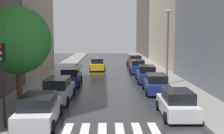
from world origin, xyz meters
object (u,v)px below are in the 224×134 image
object	(u,v)px
parked_car_right_nearest	(177,104)
parked_car_right_fifth	(135,62)
parked_car_left_third	(71,77)
parked_car_left_nearest	(39,110)
street_tree_left	(17,40)
parked_car_right_third	(146,74)
traffic_light_left_corner	(2,67)
taxi_midroad	(97,64)
parked_car_right_fourth	(137,67)
lamp_post_right	(168,42)
parked_car_left_second	(58,90)
parked_car_right_second	(156,84)

from	to	relation	value
parked_car_right_nearest	parked_car_right_fifth	world-z (taller)	parked_car_right_fifth
parked_car_left_third	parked_car_right_nearest	size ratio (longest dim) A/B	1.14
parked_car_left_nearest	street_tree_left	size ratio (longest dim) A/B	0.72
parked_car_right_third	street_tree_left	distance (m)	14.53
parked_car_left_third	traffic_light_left_corner	bearing A→B (deg)	171.16
parked_car_left_nearest	parked_car_right_nearest	distance (m)	8.02
parked_car_left_nearest	taxi_midroad	distance (m)	22.79
parked_car_right_third	parked_car_right_fourth	xyz separation A→B (m)	(-0.16, 6.70, -0.02)
parked_car_right_fifth	traffic_light_left_corner	bearing A→B (deg)	158.16
lamp_post_right	street_tree_left	bearing A→B (deg)	-145.07
parked_car_left_third	parked_car_right_nearest	xyz separation A→B (m)	(7.69, -10.54, -0.02)
parked_car_left_nearest	parked_car_right_third	size ratio (longest dim) A/B	1.04
parked_car_right_nearest	parked_car_right_fifth	bearing A→B (deg)	1.12
parked_car_left_nearest	parked_car_right_fifth	world-z (taller)	parked_car_right_fifth
parked_car_left_third	parked_car_right_third	xyz separation A→B (m)	(7.57, 1.37, 0.03)
parked_car_left_second	parked_car_right_second	distance (m)	8.13
parked_car_right_fifth	street_tree_left	size ratio (longest dim) A/B	0.73
parked_car_left_nearest	parked_car_left_third	world-z (taller)	parked_car_left_third
parked_car_left_second	parked_car_left_third	size ratio (longest dim) A/B	1.05
parked_car_left_nearest	taxi_midroad	size ratio (longest dim) A/B	1.07
parked_car_right_fourth	parked_car_right_second	bearing A→B (deg)	-177.69
parked_car_right_second	taxi_midroad	distance (m)	15.83
parked_car_left_nearest	parked_car_right_third	world-z (taller)	parked_car_right_third
parked_car_right_fifth	traffic_light_left_corner	size ratio (longest dim) A/B	1.11
parked_car_right_third	traffic_light_left_corner	world-z (taller)	traffic_light_left_corner
parked_car_right_second	parked_car_right_fifth	bearing A→B (deg)	2.38
lamp_post_right	parked_car_right_fifth	bearing A→B (deg)	96.15
parked_car_right_fifth	lamp_post_right	world-z (taller)	lamp_post_right
parked_car_left_second	parked_car_right_third	size ratio (longest dim) A/B	1.06
parked_car_left_second	taxi_midroad	distance (m)	17.49
parked_car_right_fourth	parked_car_left_nearest	bearing A→B (deg)	160.00
parked_car_left_second	taxi_midroad	size ratio (longest dim) A/B	1.09
parked_car_left_third	traffic_light_left_corner	size ratio (longest dim) A/B	1.07
parked_car_right_fifth	taxi_midroad	distance (m)	6.23
parked_car_right_nearest	traffic_light_left_corner	xyz separation A→B (m)	(-9.44, -2.18, 2.53)
traffic_light_left_corner	parked_car_right_second	bearing A→B (deg)	43.37
parked_car_left_third	parked_car_right_fourth	world-z (taller)	parked_car_right_fourth
parked_car_left_second	parked_car_right_fourth	xyz separation A→B (m)	(7.53, 14.38, -0.02)
parked_car_right_fourth	taxi_midroad	xyz separation A→B (m)	(-5.18, 2.95, -0.02)
traffic_light_left_corner	taxi_midroad	bearing A→B (deg)	80.49
parked_car_left_second	lamp_post_right	bearing A→B (deg)	-57.65
parked_car_right_second	street_tree_left	bearing A→B (deg)	118.57
taxi_midroad	parked_car_left_third	bearing A→B (deg)	167.30
parked_car_right_third	lamp_post_right	world-z (taller)	lamp_post_right
parked_car_right_third	taxi_midroad	size ratio (longest dim) A/B	1.02
parked_car_right_nearest	lamp_post_right	world-z (taller)	lamp_post_right
parked_car_right_third	taxi_midroad	distance (m)	11.03
parked_car_right_fifth	taxi_midroad	xyz separation A→B (m)	(-5.44, -3.04, -0.08)
parked_car_right_fifth	lamp_post_right	size ratio (longest dim) A/B	0.68
parked_car_left_second	traffic_light_left_corner	bearing A→B (deg)	166.98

